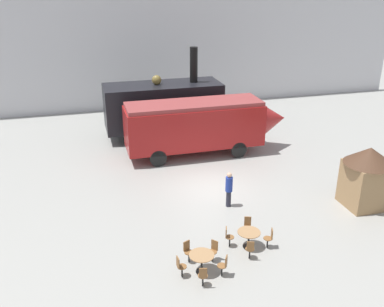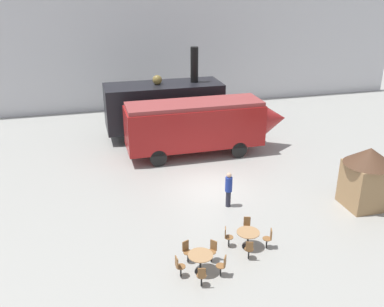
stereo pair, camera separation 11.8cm
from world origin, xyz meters
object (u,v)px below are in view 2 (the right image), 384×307
at_px(ticket_kiosk, 367,174).
at_px(cafe_chair_0, 227,236).
at_px(streamlined_locomotive, 207,123).
at_px(steam_locomotive, 164,105).
at_px(cafe_table_near, 248,235).
at_px(cafe_table_mid, 200,258).
at_px(visitor_person, 229,188).

bearing_deg(ticket_kiosk, cafe_chair_0, -168.44).
height_order(streamlined_locomotive, cafe_chair_0, streamlined_locomotive).
relative_size(streamlined_locomotive, ticket_kiosk, 3.38).
distance_m(steam_locomotive, cafe_chair_0, 13.84).
relative_size(streamlined_locomotive, cafe_table_near, 10.84).
relative_size(cafe_table_mid, ticket_kiosk, 0.31).
height_order(cafe_table_near, cafe_chair_0, cafe_chair_0).
relative_size(steam_locomotive, cafe_chair_0, 9.01).
bearing_deg(cafe_table_mid, steam_locomotive, 83.60).
xyz_separation_m(cafe_table_near, ticket_kiosk, (6.62, 1.79, 1.09)).
distance_m(steam_locomotive, cafe_table_near, 14.11).
height_order(cafe_table_near, visitor_person, visitor_person).
bearing_deg(streamlined_locomotive, ticket_kiosk, -57.01).
height_order(streamlined_locomotive, cafe_table_near, streamlined_locomotive).
bearing_deg(steam_locomotive, visitor_person, -84.85).
bearing_deg(visitor_person, cafe_chair_0, -110.07).
bearing_deg(visitor_person, streamlined_locomotive, 82.39).
distance_m(steam_locomotive, visitor_person, 10.73).
bearing_deg(cafe_table_near, steam_locomotive, 92.51).
relative_size(streamlined_locomotive, visitor_person, 5.72).
bearing_deg(steam_locomotive, ticket_kiosk, -59.39).
distance_m(steam_locomotive, cafe_table_mid, 15.22).
bearing_deg(cafe_table_mid, visitor_person, 59.14).
bearing_deg(streamlined_locomotive, cafe_chair_0, -101.71).
bearing_deg(steam_locomotive, streamlined_locomotive, -64.82).
bearing_deg(streamlined_locomotive, steam_locomotive, 115.18).
relative_size(steam_locomotive, streamlined_locomotive, 0.77).
height_order(cafe_table_mid, visitor_person, visitor_person).
bearing_deg(steam_locomotive, cafe_table_near, -87.49).
xyz_separation_m(cafe_table_near, cafe_table_mid, (-2.30, -1.04, 0.04)).
xyz_separation_m(cafe_table_mid, ticket_kiosk, (8.92, 2.82, 1.05)).
distance_m(steam_locomotive, streamlined_locomotive, 4.35).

